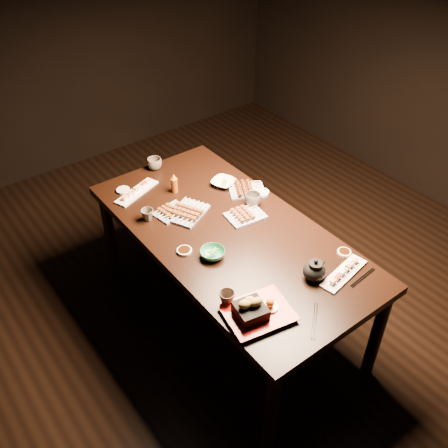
{
  "coord_description": "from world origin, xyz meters",
  "views": [
    {
      "loc": [
        -1.65,
        -1.72,
        2.57
      ],
      "look_at": [
        -0.28,
        0.08,
        0.77
      ],
      "focal_mm": 40.0,
      "sensor_mm": 36.0,
      "label": 1
    }
  ],
  "objects_px": {
    "yakitori_plate_center": "(188,210)",
    "yakitori_plate_right": "(245,213)",
    "dining_table": "(229,278)",
    "sushi_platter_far": "(137,190)",
    "tempura_tray": "(258,307)",
    "teacup_far_right": "(155,164)",
    "condiment_bottle": "(174,183)",
    "sushi_platter_near": "(344,272)",
    "teapot": "(315,269)",
    "teacup_mid_right": "(253,200)",
    "edamame_bowl_green": "(212,253)",
    "teacup_far_left": "(147,215)",
    "edamame_bowl_cream": "(223,183)",
    "teacup_near_left": "(227,298)"
  },
  "relations": [
    {
      "from": "teacup_near_left",
      "to": "teacup_far_left",
      "type": "height_order",
      "value": "teacup_near_left"
    },
    {
      "from": "edamame_bowl_cream",
      "to": "teapot",
      "type": "relative_size",
      "value": 1.04
    },
    {
      "from": "teacup_far_right",
      "to": "condiment_bottle",
      "type": "xyz_separation_m",
      "value": [
        -0.04,
        -0.31,
        0.03
      ]
    },
    {
      "from": "yakitori_plate_right",
      "to": "teacup_far_left",
      "type": "relative_size",
      "value": 2.94
    },
    {
      "from": "dining_table",
      "to": "yakitori_plate_center",
      "type": "height_order",
      "value": "yakitori_plate_center"
    },
    {
      "from": "yakitori_plate_right",
      "to": "teapot",
      "type": "bearing_deg",
      "value": -86.46
    },
    {
      "from": "yakitori_plate_right",
      "to": "teacup_mid_right",
      "type": "xyz_separation_m",
      "value": [
        0.11,
        0.07,
        0.01
      ]
    },
    {
      "from": "edamame_bowl_cream",
      "to": "teacup_far_right",
      "type": "relative_size",
      "value": 1.48
    },
    {
      "from": "yakitori_plate_center",
      "to": "tempura_tray",
      "type": "bearing_deg",
      "value": -127.44
    },
    {
      "from": "dining_table",
      "to": "tempura_tray",
      "type": "bearing_deg",
      "value": -113.85
    },
    {
      "from": "edamame_bowl_green",
      "to": "teacup_mid_right",
      "type": "distance_m",
      "value": 0.53
    },
    {
      "from": "condiment_bottle",
      "to": "teapot",
      "type": "bearing_deg",
      "value": -82.24
    },
    {
      "from": "sushi_platter_near",
      "to": "condiment_bottle",
      "type": "bearing_deg",
      "value": 94.04
    },
    {
      "from": "sushi_platter_far",
      "to": "edamame_bowl_green",
      "type": "relative_size",
      "value": 2.41
    },
    {
      "from": "sushi_platter_far",
      "to": "teacup_near_left",
      "type": "xyz_separation_m",
      "value": [
        -0.12,
        -1.09,
        0.02
      ]
    },
    {
      "from": "tempura_tray",
      "to": "sushi_platter_near",
      "type": "bearing_deg",
      "value": 5.0
    },
    {
      "from": "edamame_bowl_cream",
      "to": "teacup_far_left",
      "type": "relative_size",
      "value": 1.98
    },
    {
      "from": "sushi_platter_near",
      "to": "teacup_far_right",
      "type": "height_order",
      "value": "teacup_far_right"
    },
    {
      "from": "edamame_bowl_green",
      "to": "teacup_far_left",
      "type": "height_order",
      "value": "teacup_far_left"
    },
    {
      "from": "tempura_tray",
      "to": "sushi_platter_far",
      "type": "bearing_deg",
      "value": 99.0
    },
    {
      "from": "edamame_bowl_green",
      "to": "edamame_bowl_cream",
      "type": "bearing_deg",
      "value": 47.93
    },
    {
      "from": "tempura_tray",
      "to": "teacup_far_right",
      "type": "height_order",
      "value": "tempura_tray"
    },
    {
      "from": "teacup_mid_right",
      "to": "condiment_bottle",
      "type": "xyz_separation_m",
      "value": [
        -0.3,
        0.41,
        0.03
      ]
    },
    {
      "from": "sushi_platter_far",
      "to": "condiment_bottle",
      "type": "xyz_separation_m",
      "value": [
        0.2,
        -0.14,
        0.05
      ]
    },
    {
      "from": "teacup_far_right",
      "to": "condiment_bottle",
      "type": "bearing_deg",
      "value": -97.44
    },
    {
      "from": "dining_table",
      "to": "yakitori_plate_center",
      "type": "xyz_separation_m",
      "value": [
        -0.1,
        0.28,
        0.41
      ]
    },
    {
      "from": "sushi_platter_near",
      "to": "tempura_tray",
      "type": "relative_size",
      "value": 1.02
    },
    {
      "from": "dining_table",
      "to": "teacup_far_left",
      "type": "relative_size",
      "value": 24.14
    },
    {
      "from": "yakitori_plate_right",
      "to": "condiment_bottle",
      "type": "xyz_separation_m",
      "value": [
        -0.19,
        0.47,
        0.04
      ]
    },
    {
      "from": "teacup_near_left",
      "to": "teacup_mid_right",
      "type": "distance_m",
      "value": 0.83
    },
    {
      "from": "teacup_mid_right",
      "to": "sushi_platter_far",
      "type": "bearing_deg",
      "value": 132.77
    },
    {
      "from": "tempura_tray",
      "to": "teacup_mid_right",
      "type": "relative_size",
      "value": 3.13
    },
    {
      "from": "sushi_platter_near",
      "to": "teapot",
      "type": "bearing_deg",
      "value": 141.46
    },
    {
      "from": "dining_table",
      "to": "sushi_platter_far",
      "type": "xyz_separation_m",
      "value": [
        -0.23,
        0.66,
        0.39
      ]
    },
    {
      "from": "dining_table",
      "to": "teapot",
      "type": "distance_m",
      "value": 0.72
    },
    {
      "from": "edamame_bowl_green",
      "to": "teapot",
      "type": "xyz_separation_m",
      "value": [
        0.32,
        -0.45,
        0.04
      ]
    },
    {
      "from": "edamame_bowl_green",
      "to": "teacup_mid_right",
      "type": "xyz_separation_m",
      "value": [
        0.47,
        0.23,
        0.02
      ]
    },
    {
      "from": "sushi_platter_near",
      "to": "teacup_near_left",
      "type": "bearing_deg",
      "value": 151.15
    },
    {
      "from": "sushi_platter_near",
      "to": "teapot",
      "type": "relative_size",
      "value": 2.27
    },
    {
      "from": "dining_table",
      "to": "sushi_platter_near",
      "type": "relative_size",
      "value": 5.6
    },
    {
      "from": "sushi_platter_near",
      "to": "edamame_bowl_cream",
      "type": "height_order",
      "value": "sushi_platter_near"
    },
    {
      "from": "edamame_bowl_green",
      "to": "teacup_mid_right",
      "type": "relative_size",
      "value": 1.35
    },
    {
      "from": "yakitori_plate_center",
      "to": "teapot",
      "type": "distance_m",
      "value": 0.87
    },
    {
      "from": "edamame_bowl_cream",
      "to": "teacup_mid_right",
      "type": "xyz_separation_m",
      "value": [
        0.01,
        -0.28,
        0.02
      ]
    },
    {
      "from": "teacup_mid_right",
      "to": "teapot",
      "type": "height_order",
      "value": "teapot"
    },
    {
      "from": "sushi_platter_near",
      "to": "yakitori_plate_center",
      "type": "bearing_deg",
      "value": 101.22
    },
    {
      "from": "yakitori_plate_right",
      "to": "teacup_mid_right",
      "type": "distance_m",
      "value": 0.13
    },
    {
      "from": "dining_table",
      "to": "yakitori_plate_center",
      "type": "distance_m",
      "value": 0.5
    },
    {
      "from": "yakitori_plate_center",
      "to": "yakitori_plate_right",
      "type": "bearing_deg",
      "value": -67.27
    },
    {
      "from": "teapot",
      "to": "teacup_far_left",
      "type": "bearing_deg",
      "value": 107.54
    }
  ]
}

